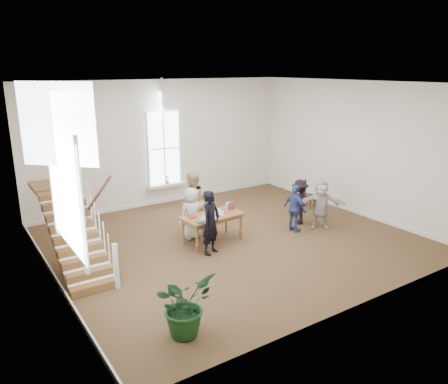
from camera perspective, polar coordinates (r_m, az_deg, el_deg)
ground at (r=12.96m, az=1.09°, el=-6.26°), size 10.00×10.00×0.00m
room_shell at (r=16.44m, az=-7.56°, el=-0.04°), size 10.49×10.00×10.00m
staircase at (r=11.40m, az=-19.46°, el=-1.73°), size 1.10×4.10×2.92m
library_table at (r=12.55m, az=-1.55°, el=-3.38°), size 1.84×1.04×0.89m
police_officer at (r=11.76m, az=-1.73°, el=-4.02°), size 0.77×0.66×1.77m
elderly_woman at (r=12.87m, az=-4.27°, el=-2.79°), size 0.82×0.59×1.55m
person_yellow at (r=13.37m, az=-4.20°, el=-1.31°), size 1.14×1.06×1.88m
woman_cluster_a at (r=13.55m, az=9.27°, el=-2.16°), size 0.43×0.89×1.47m
woman_cluster_b at (r=14.25m, az=9.84°, el=-1.28°), size 0.95×1.09×1.46m
woman_cluster_c at (r=14.00m, az=12.55°, el=-1.54°), size 1.42×1.26×1.56m
floor_plant at (r=8.51m, az=-5.19°, el=-14.44°), size 1.37×1.28×1.23m
side_chair at (r=15.97m, az=10.68°, el=-0.07°), size 0.57×0.57×1.00m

